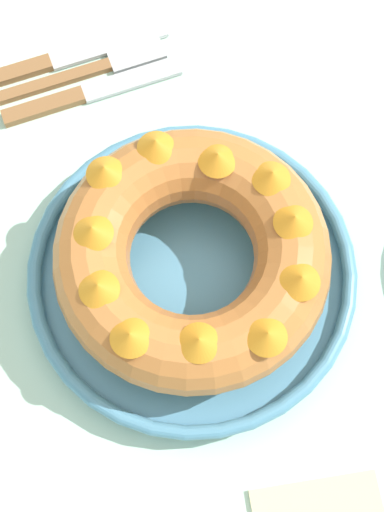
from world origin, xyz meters
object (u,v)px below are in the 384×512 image
serving_knife (47,63)px  fork (84,73)px  bundt_cake (192,255)px  serving_dish (192,274)px  cake_knife (80,96)px

serving_knife → fork: bearing=51.9°
bundt_cake → serving_knife: bearing=-167.6°
serving_dish → cake_knife: 0.21m
serving_knife → serving_dish: bearing=10.9°
fork → serving_knife: size_ratio=0.91×
serving_dish → serving_knife: 0.26m
bundt_cake → cake_knife: size_ratio=1.26×
serving_dish → fork: 0.24m
fork → bundt_cake: bearing=8.8°
serving_dish → fork: bearing=-173.6°
bundt_cake → serving_knife: size_ratio=1.04×
serving_dish → serving_knife: bearing=-167.6°
fork → serving_knife: (-0.02, -0.03, -0.00)m
serving_dish → bundt_cake: size_ratio=1.25×
serving_knife → cake_knife: 0.05m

